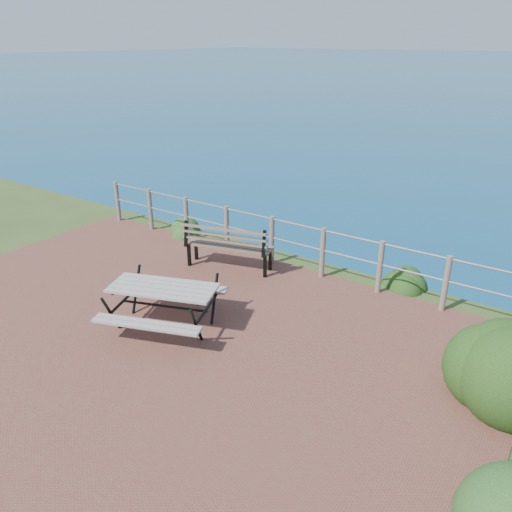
{
  "coord_description": "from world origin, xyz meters",
  "views": [
    {
      "loc": [
        5.05,
        -4.54,
        4.27
      ],
      "look_at": [
        0.49,
        2.07,
        0.75
      ],
      "focal_mm": 35.0,
      "sensor_mm": 36.0,
      "label": 1
    }
  ],
  "objects": [
    {
      "name": "shrub_lip_east",
      "position": [
        2.61,
        3.94,
        0.0
      ],
      "size": [
        0.7,
        0.7,
        0.42
      ],
      "primitive_type": "ellipsoid",
      "color": "#1A3A12",
      "rests_on": "ground"
    },
    {
      "name": "ground",
      "position": [
        0.0,
        0.0,
        0.0
      ],
      "size": [
        10.0,
        7.0,
        0.12
      ],
      "primitive_type": "cube",
      "color": "brown",
      "rests_on": "ground"
    },
    {
      "name": "safety_railing",
      "position": [
        0.0,
        3.35,
        0.57
      ],
      "size": [
        9.4,
        0.1,
        1.0
      ],
      "color": "#6B5B4C",
      "rests_on": "ground"
    },
    {
      "name": "picnic_table",
      "position": [
        -0.06,
        0.31,
        0.45
      ],
      "size": [
        1.8,
        1.37,
        0.7
      ],
      "rotation": [
        0.0,
        0.0,
        0.36
      ],
      "color": "gray",
      "rests_on": "ground"
    },
    {
      "name": "shrub_lip_west",
      "position": [
        -2.59,
        3.59,
        0.0
      ],
      "size": [
        0.73,
        0.73,
        0.46
      ],
      "primitive_type": "ellipsoid",
      "color": "#1E501F",
      "rests_on": "ground"
    },
    {
      "name": "park_bench",
      "position": [
        -0.56,
        2.66,
        0.65
      ],
      "size": [
        1.8,
        0.88,
        0.99
      ],
      "rotation": [
        0.0,
        0.0,
        0.27
      ],
      "color": "brown",
      "rests_on": "ground"
    }
  ]
}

